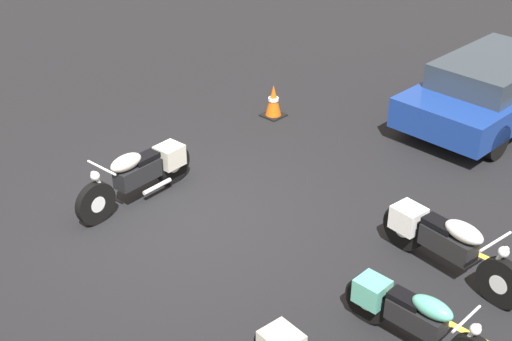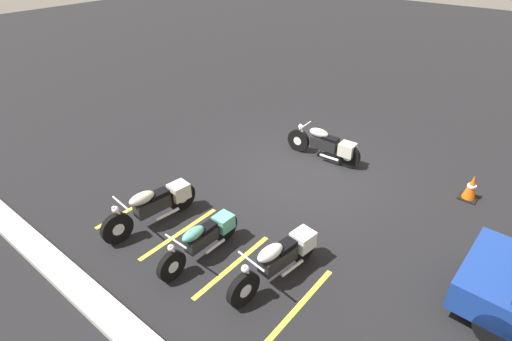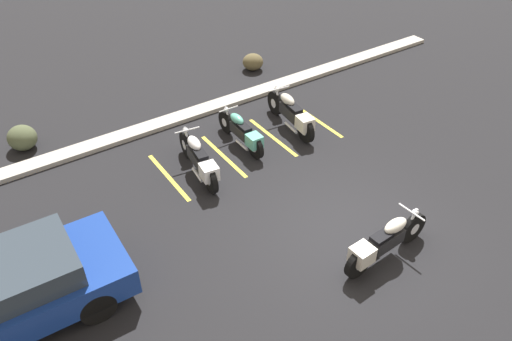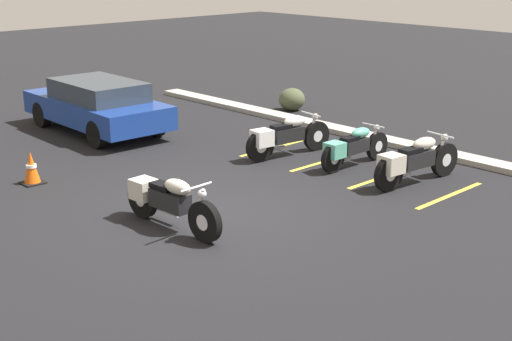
{
  "view_description": "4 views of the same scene",
  "coord_description": "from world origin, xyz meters",
  "px_view_note": "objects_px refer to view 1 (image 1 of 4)",
  "views": [
    {
      "loc": [
        5.73,
        6.9,
        5.91
      ],
      "look_at": [
        -0.75,
        0.75,
        0.8
      ],
      "focal_mm": 50.0,
      "sensor_mm": 36.0,
      "label": 1
    },
    {
      "loc": [
        -4.53,
        7.82,
        5.56
      ],
      "look_at": [
        0.3,
        1.9,
        0.88
      ],
      "focal_mm": 28.0,
      "sensor_mm": 36.0,
      "label": 2
    },
    {
      "loc": [
        -5.69,
        -5.06,
        7.3
      ],
      "look_at": [
        -0.79,
        2.14,
        0.63
      ],
      "focal_mm": 35.0,
      "sensor_mm": 36.0,
      "label": 3
    },
    {
      "loc": [
        8.87,
        -7.26,
        4.28
      ],
      "look_at": [
        -0.18,
        1.31,
        0.43
      ],
      "focal_mm": 50.0,
      "sensor_mm": 36.0,
      "label": 4
    }
  ],
  "objects_px": {
    "parked_bike_0": "(444,241)",
    "parked_bike_1": "(411,316)",
    "traffic_cone": "(273,102)",
    "car_blue": "(495,87)",
    "motorcycle_cream_featured": "(141,173)"
  },
  "relations": [
    {
      "from": "parked_bike_0",
      "to": "car_blue",
      "type": "relative_size",
      "value": 0.51
    },
    {
      "from": "traffic_cone",
      "to": "parked_bike_0",
      "type": "bearing_deg",
      "value": 67.46
    },
    {
      "from": "motorcycle_cream_featured",
      "to": "traffic_cone",
      "type": "relative_size",
      "value": 3.45
    },
    {
      "from": "parked_bike_0",
      "to": "parked_bike_1",
      "type": "xyz_separation_m",
      "value": [
        1.49,
        0.46,
        -0.04
      ]
    },
    {
      "from": "motorcycle_cream_featured",
      "to": "parked_bike_1",
      "type": "relative_size",
      "value": 1.09
    },
    {
      "from": "car_blue",
      "to": "traffic_cone",
      "type": "xyz_separation_m",
      "value": [
        2.71,
        -3.12,
        -0.38
      ]
    },
    {
      "from": "parked_bike_1",
      "to": "car_blue",
      "type": "distance_m",
      "value": 6.61
    },
    {
      "from": "motorcycle_cream_featured",
      "to": "car_blue",
      "type": "distance_m",
      "value": 6.84
    },
    {
      "from": "traffic_cone",
      "to": "motorcycle_cream_featured",
      "type": "bearing_deg",
      "value": 8.47
    },
    {
      "from": "traffic_cone",
      "to": "car_blue",
      "type": "bearing_deg",
      "value": 130.98
    },
    {
      "from": "parked_bike_0",
      "to": "traffic_cone",
      "type": "distance_m",
      "value": 5.27
    },
    {
      "from": "car_blue",
      "to": "motorcycle_cream_featured",
      "type": "bearing_deg",
      "value": 159.35
    },
    {
      "from": "motorcycle_cream_featured",
      "to": "parked_bike_0",
      "type": "bearing_deg",
      "value": 107.4
    },
    {
      "from": "parked_bike_1",
      "to": "car_blue",
      "type": "xyz_separation_m",
      "value": [
        -6.23,
        -2.21,
        0.26
      ]
    },
    {
      "from": "parked_bike_0",
      "to": "parked_bike_1",
      "type": "height_order",
      "value": "parked_bike_0"
    }
  ]
}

